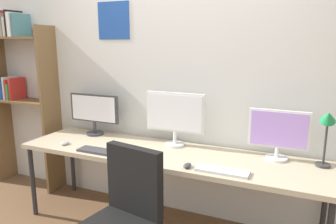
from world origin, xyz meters
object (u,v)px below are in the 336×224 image
(desk_lamp, at_px, (327,127))
(mouse_left_side, at_px, (65,143))
(monitor_left, at_px, (94,111))
(mouse_right_side, at_px, (187,166))
(keyboard_left, at_px, (97,151))
(desk, at_px, (166,157))
(monitor_center, at_px, (175,115))
(keyboard_right, at_px, (222,171))
(monitor_right, at_px, (278,133))
(bookshelf, at_px, (17,78))

(desk_lamp, height_order, mouse_left_side, desk_lamp)
(monitor_left, relative_size, mouse_right_side, 5.88)
(desk_lamp, bearing_deg, monitor_left, 178.95)
(keyboard_left, distance_m, mouse_right_side, 0.85)
(desk, bearing_deg, monitor_center, 90.00)
(desk_lamp, relative_size, keyboard_left, 1.38)
(keyboard_right, relative_size, mouse_left_side, 4.10)
(keyboard_right, xyz_separation_m, mouse_left_side, (-1.51, 0.04, 0.01))
(desk, relative_size, monitor_right, 5.69)
(desk, xyz_separation_m, mouse_left_side, (-0.95, -0.19, 0.06))
(bookshelf, distance_m, desk_lamp, 3.22)
(desk, height_order, keyboard_right, keyboard_right)
(monitor_center, relative_size, keyboard_right, 1.44)
(mouse_left_side, bearing_deg, monitor_right, 12.12)
(mouse_left_side, distance_m, mouse_right_side, 1.25)
(monitor_right, xyz_separation_m, keyboard_left, (-1.46, -0.44, -0.22))
(monitor_left, bearing_deg, bookshelf, 178.99)
(mouse_right_side, bearing_deg, keyboard_right, 3.92)
(mouse_left_side, bearing_deg, mouse_right_side, -2.90)
(monitor_left, distance_m, monitor_right, 1.80)
(bookshelf, bearing_deg, monitor_left, -1.01)
(mouse_left_side, bearing_deg, desk, 11.02)
(bookshelf, xyz_separation_m, desk_lamp, (3.21, -0.06, -0.22))
(desk, relative_size, bookshelf, 1.32)
(mouse_left_side, bearing_deg, keyboard_left, -6.53)
(bookshelf, xyz_separation_m, keyboard_left, (1.41, -0.46, -0.53))
(desk, relative_size, monitor_center, 4.75)
(bookshelf, relative_size, monitor_center, 3.58)
(keyboard_left, bearing_deg, monitor_center, 38.30)
(desk_lamp, xyz_separation_m, mouse_right_side, (-0.95, -0.42, -0.30))
(monitor_right, bearing_deg, keyboard_left, -163.15)
(bookshelf, relative_size, mouse_left_side, 21.15)
(monitor_left, xyz_separation_m, mouse_left_side, (-0.05, -0.40, -0.23))
(monitor_left, height_order, keyboard_right, monitor_left)
(monitor_left, xyz_separation_m, keyboard_left, (0.34, -0.44, -0.24))
(keyboard_left, distance_m, mouse_left_side, 0.39)
(monitor_left, xyz_separation_m, mouse_right_side, (1.19, -0.46, -0.23))
(monitor_left, relative_size, keyboard_right, 1.43)
(monitor_center, height_order, keyboard_left, monitor_center)
(monitor_right, height_order, desk_lamp, desk_lamp)
(monitor_left, height_order, desk_lamp, desk_lamp)
(monitor_right, relative_size, keyboard_left, 1.39)
(monitor_right, relative_size, mouse_right_side, 4.92)
(bookshelf, distance_m, mouse_left_side, 1.22)
(monitor_left, distance_m, keyboard_right, 1.54)
(monitor_center, height_order, mouse_left_side, monitor_center)
(monitor_right, relative_size, keyboard_right, 1.20)
(keyboard_right, height_order, mouse_left_side, mouse_left_side)
(monitor_center, xyz_separation_m, keyboard_right, (0.56, -0.44, -0.28))
(keyboard_right, relative_size, mouse_right_side, 4.10)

